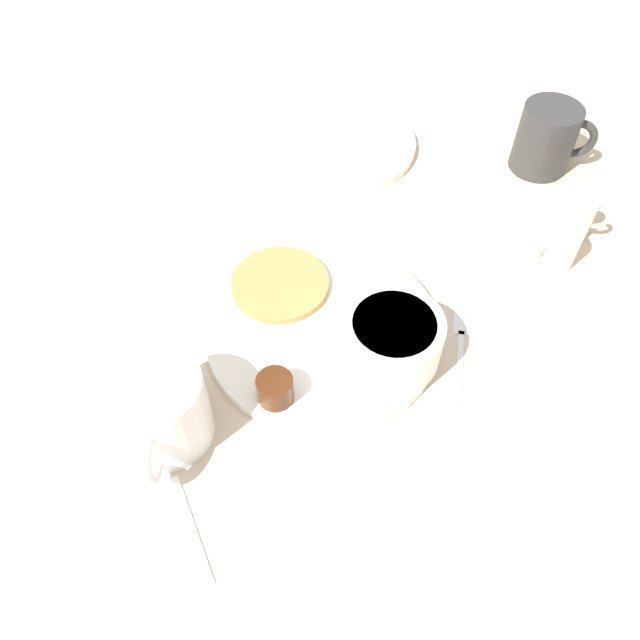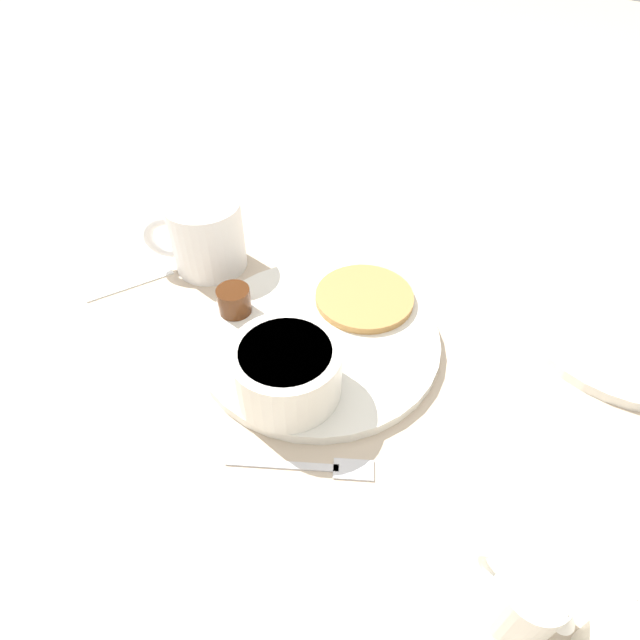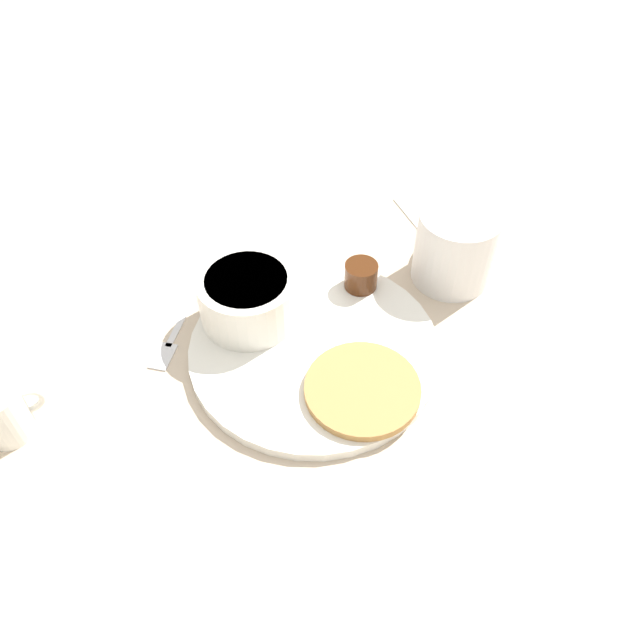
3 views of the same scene
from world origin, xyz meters
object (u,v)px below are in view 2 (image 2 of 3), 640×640
at_px(bowl, 286,369).
at_px(fork, 318,467).
at_px(plate, 319,338).
at_px(creamer_pitcher_near, 524,600).
at_px(coffee_mug, 205,236).

height_order(bowl, fork, bowl).
bearing_deg(plate, fork, -136.83).
height_order(creamer_pitcher_near, fork, creamer_pitcher_near).
relative_size(bowl, fork, 0.96).
bearing_deg(creamer_pitcher_near, fork, 93.87).
relative_size(plate, creamer_pitcher_near, 3.79).
distance_m(plate, fork, 0.16).
distance_m(creamer_pitcher_near, fork, 0.19).
height_order(plate, fork, plate).
bearing_deg(bowl, coffee_mug, 70.86).
relative_size(creamer_pitcher_near, fork, 0.63).
bearing_deg(creamer_pitcher_near, bowl, 84.57).
bearing_deg(bowl, fork, -115.87).
xyz_separation_m(coffee_mug, fork, (-0.12, -0.31, -0.04)).
distance_m(plate, bowl, 0.09).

